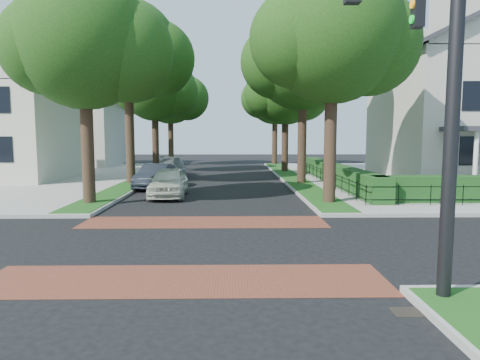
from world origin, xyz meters
The scene contains 22 objects.
ground centered at (0.00, 0.00, 0.00)m, with size 120.00×120.00×0.00m, color black.
sidewalk_ne centered at (19.50, 19.00, 0.07)m, with size 30.00×30.00×0.15m, color gray.
crosswalk_far centered at (0.00, 3.20, 0.01)m, with size 9.00×2.20×0.01m, color brown.
crosswalk_near centered at (0.00, -3.20, 0.01)m, with size 9.00×2.20×0.01m, color brown.
storm_drain centered at (4.30, -5.00, 0.01)m, with size 0.65×0.45×0.01m, color black.
grass_strip_ne centered at (5.40, 19.10, 0.16)m, with size 1.60×29.80×0.02m, color #173F12.
grass_strip_nw centered at (-5.40, 19.10, 0.16)m, with size 1.60×29.80×0.02m, color #173F12.
tree_right_near centered at (5.60, 7.24, 7.63)m, with size 7.75×6.67×10.66m.
tree_right_mid centered at (5.61, 15.25, 7.99)m, with size 8.25×7.09×11.22m.
tree_right_far centered at (5.60, 24.22, 6.91)m, with size 7.25×6.23×9.74m.
tree_right_back centered at (5.60, 33.23, 7.27)m, with size 7.50×6.45×10.20m.
tree_left_near centered at (-5.40, 7.23, 7.27)m, with size 7.50×6.45×10.20m.
tree_left_mid centered at (-5.39, 15.24, 8.34)m, with size 8.00×6.88×11.48m.
tree_left_far centered at (-5.40, 24.22, 7.12)m, with size 7.00×6.02×9.86m.
tree_left_back centered at (-5.40, 33.24, 7.41)m, with size 7.75×6.66×10.44m.
hedge_main_road centered at (7.70, 15.00, 0.75)m, with size 1.00×18.00×1.20m, color #183E15.
fence_main_road centered at (6.90, 15.00, 0.60)m, with size 0.06×18.00×0.90m, color black, non-canonical shape.
house_left_far centered at (-15.49, 31.99, 5.04)m, with size 10.00×9.00×10.14m.
traffic_signal centered at (4.89, -4.41, 4.71)m, with size 2.17×2.00×8.00m.
parked_car_front centered at (-2.30, 9.82, 0.78)m, with size 1.84×4.58×1.56m, color beige.
parked_car_middle centered at (-3.60, 13.42, 0.74)m, with size 1.57×4.50×1.48m, color black.
parked_car_rear centered at (-3.60, 20.01, 0.78)m, with size 2.18×5.37×1.56m, color gray.
Camera 1 is at (1.07, -12.45, 3.22)m, focal length 32.00 mm.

